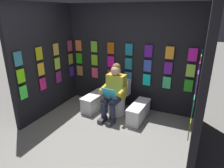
# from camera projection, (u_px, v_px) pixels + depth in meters

# --- Properties ---
(ground_plane) EXTENTS (30.00, 30.00, 0.00)m
(ground_plane) POSITION_uv_depth(u_px,v_px,m) (88.00, 152.00, 3.33)
(ground_plane) COLOR gray
(display_wall_back) EXTENTS (3.17, 0.14, 2.39)m
(display_wall_back) POSITION_uv_depth(u_px,v_px,m) (130.00, 58.00, 4.60)
(display_wall_back) COLOR black
(display_wall_back) RESTS_ON ground
(display_wall_left) EXTENTS (0.14, 1.92, 2.39)m
(display_wall_left) POSITION_uv_depth(u_px,v_px,m) (203.00, 80.00, 3.11)
(display_wall_left) COLOR black
(display_wall_left) RESTS_ON ground
(display_wall_right) EXTENTS (0.14, 1.92, 2.39)m
(display_wall_right) POSITION_uv_depth(u_px,v_px,m) (46.00, 61.00, 4.36)
(display_wall_right) COLOR black
(display_wall_right) RESTS_ON ground
(toilet) EXTENTS (0.41, 0.56, 0.77)m
(toilet) POSITION_uv_depth(u_px,v_px,m) (118.00, 99.00, 4.53)
(toilet) COLOR white
(toilet) RESTS_ON ground
(person_reading) EXTENTS (0.54, 0.70, 1.19)m
(person_reading) POSITION_uv_depth(u_px,v_px,m) (114.00, 91.00, 4.24)
(person_reading) COLOR gold
(person_reading) RESTS_ON ground
(comic_longbox_near) EXTENTS (0.38, 0.84, 0.37)m
(comic_longbox_near) POSITION_uv_depth(u_px,v_px,m) (95.00, 101.00, 4.75)
(comic_longbox_near) COLOR silver
(comic_longbox_near) RESTS_ON ground
(comic_longbox_far) EXTENTS (0.33, 0.80, 0.37)m
(comic_longbox_far) POSITION_uv_depth(u_px,v_px,m) (139.00, 112.00, 4.26)
(comic_longbox_far) COLOR silver
(comic_longbox_far) RESTS_ON ground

